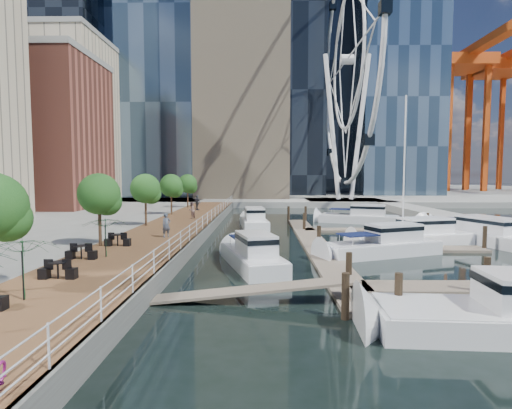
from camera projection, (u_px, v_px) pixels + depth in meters
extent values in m
plane|color=black|center=(284.00, 278.00, 21.19)|extent=(520.00, 520.00, 0.00)
cube|color=brown|center=(176.00, 230.00, 36.24)|extent=(6.00, 60.00, 1.00)
cube|color=#595954|center=(209.00, 230.00, 36.20)|extent=(0.25, 60.00, 1.00)
cube|color=gray|center=(265.00, 191.00, 122.87)|extent=(200.00, 114.00, 1.00)
cube|color=gray|center=(468.00, 224.00, 40.82)|extent=(4.00, 60.00, 1.00)
cube|color=gray|center=(345.00, 202.00, 72.81)|extent=(14.00, 12.00, 1.00)
cube|color=#6D6051|center=(315.00, 244.00, 31.12)|extent=(2.00, 32.00, 0.20)
cube|color=#6D6051|center=(474.00, 288.00, 19.06)|extent=(12.00, 2.00, 0.20)
cube|color=#6D6051|center=(401.00, 249.00, 29.04)|extent=(12.00, 2.00, 0.20)
cube|color=#6D6051|center=(366.00, 230.00, 39.01)|extent=(12.00, 2.00, 0.20)
cube|color=brown|center=(52.00, 135.00, 54.71)|extent=(12.00, 14.00, 20.00)
cube|color=#BCAD8E|center=(65.00, 121.00, 70.45)|extent=(14.00, 16.00, 28.00)
cube|color=#1E232D|center=(333.00, 15.00, 107.09)|extent=(20.00, 20.00, 95.00)
cube|color=tan|center=(243.00, 11.00, 80.24)|extent=(18.00, 18.00, 75.00)
cube|color=#475E75|center=(396.00, 11.00, 92.33)|extent=(18.00, 18.00, 85.00)
cylinder|color=white|center=(332.00, 128.00, 71.85)|extent=(0.80, 0.80, 26.00)
cylinder|color=white|center=(360.00, 128.00, 71.78)|extent=(0.80, 0.80, 26.00)
torus|color=white|center=(347.00, 59.00, 70.92)|extent=(0.70, 44.70, 44.70)
cylinder|color=#3F2B1C|center=(100.00, 227.00, 25.18)|extent=(0.20, 0.20, 2.40)
sphere|color=#265B1E|center=(99.00, 194.00, 25.03)|extent=(2.60, 2.60, 2.60)
cylinder|color=#3F2B1C|center=(146.00, 212.00, 35.15)|extent=(0.20, 0.20, 2.40)
sphere|color=#265B1E|center=(145.00, 189.00, 35.00)|extent=(2.60, 2.60, 2.60)
cylinder|color=#3F2B1C|center=(171.00, 204.00, 45.12)|extent=(0.20, 0.20, 2.40)
sphere|color=#265B1E|center=(171.00, 185.00, 44.97)|extent=(2.60, 2.60, 2.60)
cylinder|color=#3F2B1C|center=(188.00, 199.00, 55.10)|extent=(0.20, 0.20, 2.40)
sphere|color=#265B1E|center=(188.00, 184.00, 54.94)|extent=(2.60, 2.60, 2.60)
imported|color=#485161|center=(166.00, 225.00, 28.75)|extent=(0.76, 0.72, 1.75)
imported|color=#85645C|center=(191.00, 210.00, 41.17)|extent=(0.98, 1.05, 1.73)
imported|color=#383B46|center=(197.00, 203.00, 50.79)|extent=(1.19, 1.07, 1.94)
imported|color=#103C19|center=(23.00, 269.00, 14.24)|extent=(2.65, 2.69, 2.25)
imported|color=#103A19|center=(105.00, 237.00, 21.75)|extent=(2.46, 2.50, 2.18)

